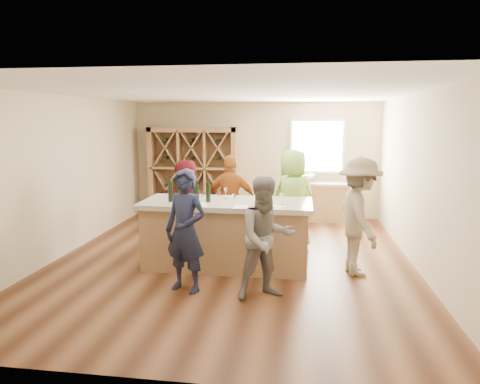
# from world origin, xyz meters

# --- Properties ---
(floor) EXTENTS (6.00, 7.00, 0.10)m
(floor) POSITION_xyz_m (0.00, 0.00, -0.05)
(floor) COLOR #55311B
(floor) RESTS_ON ground
(ceiling) EXTENTS (6.00, 7.00, 0.10)m
(ceiling) POSITION_xyz_m (0.00, 0.00, 2.85)
(ceiling) COLOR white
(ceiling) RESTS_ON ground
(wall_back) EXTENTS (6.00, 0.10, 2.80)m
(wall_back) POSITION_xyz_m (0.00, 3.55, 1.40)
(wall_back) COLOR tan
(wall_back) RESTS_ON ground
(wall_front) EXTENTS (6.00, 0.10, 2.80)m
(wall_front) POSITION_xyz_m (0.00, -3.55, 1.40)
(wall_front) COLOR tan
(wall_front) RESTS_ON ground
(wall_left) EXTENTS (0.10, 7.00, 2.80)m
(wall_left) POSITION_xyz_m (-3.05, 0.00, 1.40)
(wall_left) COLOR tan
(wall_left) RESTS_ON ground
(wall_right) EXTENTS (0.10, 7.00, 2.80)m
(wall_right) POSITION_xyz_m (3.05, 0.00, 1.40)
(wall_right) COLOR tan
(wall_right) RESTS_ON ground
(window_frame) EXTENTS (1.30, 0.06, 1.30)m
(window_frame) POSITION_xyz_m (1.50, 3.47, 1.75)
(window_frame) COLOR white
(window_frame) RESTS_ON wall_back
(window_pane) EXTENTS (1.18, 0.01, 1.18)m
(window_pane) POSITION_xyz_m (1.50, 3.44, 1.75)
(window_pane) COLOR white
(window_pane) RESTS_ON wall_back
(wine_rack) EXTENTS (2.20, 0.45, 2.20)m
(wine_rack) POSITION_xyz_m (-1.50, 3.27, 1.10)
(wine_rack) COLOR olive
(wine_rack) RESTS_ON floor
(back_counter_base) EXTENTS (1.60, 0.58, 0.86)m
(back_counter_base) POSITION_xyz_m (1.40, 3.20, 0.43)
(back_counter_base) COLOR olive
(back_counter_base) RESTS_ON floor
(back_counter_top) EXTENTS (1.70, 0.62, 0.06)m
(back_counter_top) POSITION_xyz_m (1.40, 3.20, 0.89)
(back_counter_top) COLOR #B3A793
(back_counter_top) RESTS_ON back_counter_base
(sink) EXTENTS (0.54, 0.54, 0.19)m
(sink) POSITION_xyz_m (1.20, 3.20, 1.01)
(sink) COLOR silver
(sink) RESTS_ON back_counter_top
(faucet) EXTENTS (0.02, 0.02, 0.30)m
(faucet) POSITION_xyz_m (1.20, 3.38, 1.07)
(faucet) COLOR silver
(faucet) RESTS_ON back_counter_top
(tasting_counter_base) EXTENTS (2.60, 1.00, 1.00)m
(tasting_counter_base) POSITION_xyz_m (-0.05, -0.29, 0.50)
(tasting_counter_base) COLOR olive
(tasting_counter_base) RESTS_ON floor
(tasting_counter_top) EXTENTS (2.72, 1.12, 0.08)m
(tasting_counter_top) POSITION_xyz_m (-0.05, -0.29, 1.04)
(tasting_counter_top) COLOR #B3A793
(tasting_counter_top) RESTS_ON tasting_counter_base
(wine_bottle_a) EXTENTS (0.11, 0.11, 0.33)m
(wine_bottle_a) POSITION_xyz_m (-0.93, -0.45, 1.24)
(wine_bottle_a) COLOR black
(wine_bottle_a) RESTS_ON tasting_counter_top
(wine_bottle_b) EXTENTS (0.09, 0.09, 0.27)m
(wine_bottle_b) POSITION_xyz_m (-0.78, -0.52, 1.22)
(wine_bottle_b) COLOR black
(wine_bottle_b) RESTS_ON tasting_counter_top
(wine_bottle_c) EXTENTS (0.08, 0.08, 0.31)m
(wine_bottle_c) POSITION_xyz_m (-0.54, -0.36, 1.24)
(wine_bottle_c) COLOR black
(wine_bottle_c) RESTS_ON tasting_counter_top
(wine_bottle_d) EXTENTS (0.08, 0.08, 0.28)m
(wine_bottle_d) POSITION_xyz_m (-0.48, -0.51, 1.22)
(wine_bottle_d) COLOR black
(wine_bottle_d) RESTS_ON tasting_counter_top
(wine_bottle_e) EXTENTS (0.10, 0.10, 0.30)m
(wine_bottle_e) POSITION_xyz_m (-0.33, -0.40, 1.23)
(wine_bottle_e) COLOR black
(wine_bottle_e) RESTS_ON tasting_counter_top
(wine_glass_a) EXTENTS (0.08, 0.08, 0.16)m
(wine_glass_a) POSITION_xyz_m (-0.36, -0.71, 1.16)
(wine_glass_a) COLOR white
(wine_glass_a) RESTS_ON tasting_counter_top
(wine_glass_b) EXTENTS (0.09, 0.09, 0.19)m
(wine_glass_b) POSITION_xyz_m (0.14, -0.71, 1.17)
(wine_glass_b) COLOR white
(wine_glass_b) RESTS_ON tasting_counter_top
(wine_glass_c) EXTENTS (0.08, 0.08, 0.19)m
(wine_glass_c) POSITION_xyz_m (0.63, -0.76, 1.17)
(wine_glass_c) COLOR white
(wine_glass_c) RESTS_ON tasting_counter_top
(wine_glass_d) EXTENTS (0.09, 0.09, 0.18)m
(wine_glass_d) POSITION_xyz_m (0.42, -0.42, 1.17)
(wine_glass_d) COLOR white
(wine_glass_d) RESTS_ON tasting_counter_top
(wine_glass_e) EXTENTS (0.08, 0.08, 0.18)m
(wine_glass_e) POSITION_xyz_m (0.85, -0.50, 1.17)
(wine_glass_e) COLOR white
(wine_glass_e) RESTS_ON tasting_counter_top
(tasting_menu_a) EXTENTS (0.33, 0.38, 0.00)m
(tasting_menu_a) POSITION_xyz_m (-0.43, -0.65, 1.08)
(tasting_menu_a) COLOR white
(tasting_menu_a) RESTS_ON tasting_counter_top
(tasting_menu_b) EXTENTS (0.22, 0.30, 0.00)m
(tasting_menu_b) POSITION_xyz_m (0.24, -0.72, 1.08)
(tasting_menu_b) COLOR white
(tasting_menu_b) RESTS_ON tasting_counter_top
(tasting_menu_c) EXTENTS (0.29, 0.34, 0.00)m
(tasting_menu_c) POSITION_xyz_m (0.78, -0.65, 1.08)
(tasting_menu_c) COLOR white
(tasting_menu_c) RESTS_ON tasting_counter_top
(person_near_left) EXTENTS (0.74, 0.64, 1.72)m
(person_near_left) POSITION_xyz_m (-0.43, -1.40, 0.86)
(person_near_left) COLOR #191E38
(person_near_left) RESTS_ON floor
(person_near_right) EXTENTS (0.91, 0.74, 1.64)m
(person_near_right) POSITION_xyz_m (0.69, -1.48, 0.82)
(person_near_right) COLOR slate
(person_near_right) RESTS_ON floor
(person_server) EXTENTS (0.76, 1.26, 1.82)m
(person_server) POSITION_xyz_m (2.02, -0.38, 0.91)
(person_server) COLOR gray
(person_server) RESTS_ON floor
(person_far_mid) EXTENTS (1.04, 0.58, 1.74)m
(person_far_mid) POSITION_xyz_m (-0.15, 0.82, 0.87)
(person_far_mid) COLOR #994C19
(person_far_mid) RESTS_ON floor
(person_far_right) EXTENTS (1.06, 0.90, 1.85)m
(person_far_right) POSITION_xyz_m (0.98, 0.86, 0.93)
(person_far_right) COLOR #8CC64C
(person_far_right) RESTS_ON floor
(person_far_left) EXTENTS (1.61, 1.19, 1.64)m
(person_far_left) POSITION_xyz_m (-1.03, 0.87, 0.82)
(person_far_left) COLOR #590F14
(person_far_left) RESTS_ON floor
(wine_glass_f) EXTENTS (0.07, 0.07, 0.18)m
(wine_glass_f) POSITION_xyz_m (-0.10, -0.09, 1.17)
(wine_glass_f) COLOR white
(wine_glass_f) RESTS_ON tasting_counter_top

